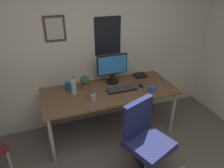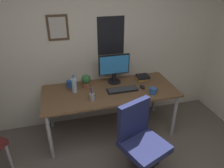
# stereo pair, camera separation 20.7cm
# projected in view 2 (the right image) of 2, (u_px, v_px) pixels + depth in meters

# --- Properties ---
(wall_back) EXTENTS (4.40, 0.10, 2.60)m
(wall_back) POSITION_uv_depth(u_px,v_px,m) (88.00, 42.00, 3.03)
(wall_back) COLOR beige
(wall_back) RESTS_ON ground_plane
(desk) EXTENTS (1.88, 0.78, 0.73)m
(desk) POSITION_uv_depth(u_px,v_px,m) (110.00, 94.00, 2.98)
(desk) COLOR brown
(desk) RESTS_ON ground_plane
(office_chair) EXTENTS (0.60, 0.60, 0.95)m
(office_chair) POSITION_uv_depth(u_px,v_px,m) (140.00, 138.00, 2.38)
(office_chair) COLOR #1E234C
(office_chair) RESTS_ON ground_plane
(monitor) EXTENTS (0.46, 0.20, 0.43)m
(monitor) POSITION_uv_depth(u_px,v_px,m) (114.00, 67.00, 3.06)
(monitor) COLOR black
(monitor) RESTS_ON desk
(keyboard) EXTENTS (0.43, 0.15, 0.03)m
(keyboard) POSITION_uv_depth(u_px,v_px,m) (122.00, 90.00, 2.94)
(keyboard) COLOR black
(keyboard) RESTS_ON desk
(computer_mouse) EXTENTS (0.06, 0.11, 0.04)m
(computer_mouse) POSITION_uv_depth(u_px,v_px,m) (142.00, 87.00, 3.00)
(computer_mouse) COLOR black
(computer_mouse) RESTS_ON desk
(water_bottle) EXTENTS (0.07, 0.07, 0.25)m
(water_bottle) POSITION_uv_depth(u_px,v_px,m) (74.00, 85.00, 2.86)
(water_bottle) COLOR silver
(water_bottle) RESTS_ON desk
(coffee_mug_near) EXTENTS (0.11, 0.07, 0.10)m
(coffee_mug_near) POSITION_uv_depth(u_px,v_px,m) (69.00, 84.00, 3.01)
(coffee_mug_near) COLOR #2659B2
(coffee_mug_near) RESTS_ON desk
(coffee_mug_far) EXTENTS (0.12, 0.09, 0.09)m
(coffee_mug_far) POSITION_uv_depth(u_px,v_px,m) (153.00, 91.00, 2.85)
(coffee_mug_far) COLOR #2659B2
(coffee_mug_far) RESTS_ON desk
(potted_plant) EXTENTS (0.13, 0.13, 0.20)m
(potted_plant) POSITION_uv_depth(u_px,v_px,m) (86.00, 81.00, 2.98)
(potted_plant) COLOR brown
(potted_plant) RESTS_ON desk
(pen_cup) EXTENTS (0.07, 0.07, 0.20)m
(pen_cup) POSITION_uv_depth(u_px,v_px,m) (92.00, 96.00, 2.69)
(pen_cup) COLOR #9EA0A5
(pen_cup) RESTS_ON desk
(book_stack_left) EXTENTS (0.19, 0.17, 0.07)m
(book_stack_left) POSITION_uv_depth(u_px,v_px,m) (143.00, 77.00, 3.23)
(book_stack_left) COLOR gold
(book_stack_left) RESTS_ON desk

